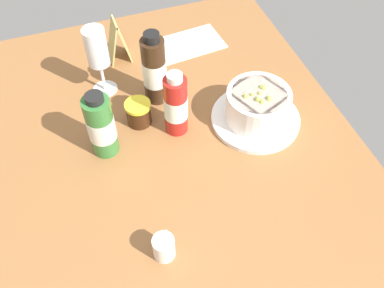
{
  "coord_description": "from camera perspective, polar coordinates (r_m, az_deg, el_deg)",
  "views": [
    {
      "loc": [
        -52.9,
        13.9,
        74.29
      ],
      "look_at": [
        0.11,
        -4.5,
        4.36
      ],
      "focal_mm": 40.19,
      "sensor_mm": 36.0,
      "label": 1
    }
  ],
  "objects": [
    {
      "name": "cutlery_setting",
      "position": [
        1.2,
        -0.83,
        13.14
      ],
      "size": [
        13.26,
        20.11,
        0.9
      ],
      "color": "white",
      "rests_on": "ground_plane"
    },
    {
      "name": "wine_glass",
      "position": [
        1.01,
        -12.49,
        11.99
      ],
      "size": [
        6.06,
        6.06,
        17.63
      ],
      "color": "white",
      "rests_on": "ground_plane"
    },
    {
      "name": "sauce_bottle_green",
      "position": [
        0.91,
        -11.98,
        2.37
      ],
      "size": [
        5.82,
        5.82,
        16.36
      ],
      "color": "#337233",
      "rests_on": "ground_plane"
    },
    {
      "name": "sauce_bottle_brown",
      "position": [
        0.99,
        -5.01,
        9.72
      ],
      "size": [
        5.54,
        5.54,
        18.78
      ],
      "color": "#382314",
      "rests_on": "ground_plane"
    },
    {
      "name": "sauce_bottle_red",
      "position": [
        0.93,
        -2.16,
        5.16
      ],
      "size": [
        5.2,
        5.2,
        16.31
      ],
      "color": "#B21E19",
      "rests_on": "ground_plane"
    },
    {
      "name": "porridge_bowl",
      "position": [
        0.98,
        8.65,
        4.82
      ],
      "size": [
        20.43,
        20.43,
        9.43
      ],
      "color": "white",
      "rests_on": "ground_plane"
    },
    {
      "name": "ground_plane",
      "position": [
        0.93,
        -2.59,
        -3.0
      ],
      "size": [
        110.0,
        84.0,
        3.0
      ],
      "primitive_type": "cube",
      "color": "brown"
    },
    {
      "name": "jam_jar",
      "position": [
        0.98,
        -7.1,
        4.14
      ],
      "size": [
        5.93,
        5.93,
        5.76
      ],
      "color": "#391E0E",
      "rests_on": "ground_plane"
    },
    {
      "name": "menu_card",
      "position": [
        1.14,
        -9.88,
        13.42
      ],
      "size": [
        5.85,
        5.58,
        11.47
      ],
      "color": "tan",
      "rests_on": "ground_plane"
    },
    {
      "name": "creamer_jug",
      "position": [
        0.79,
        -3.75,
        -13.45
      ],
      "size": [
        4.81,
        4.17,
        5.77
      ],
      "color": "white",
      "rests_on": "ground_plane"
    }
  ]
}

